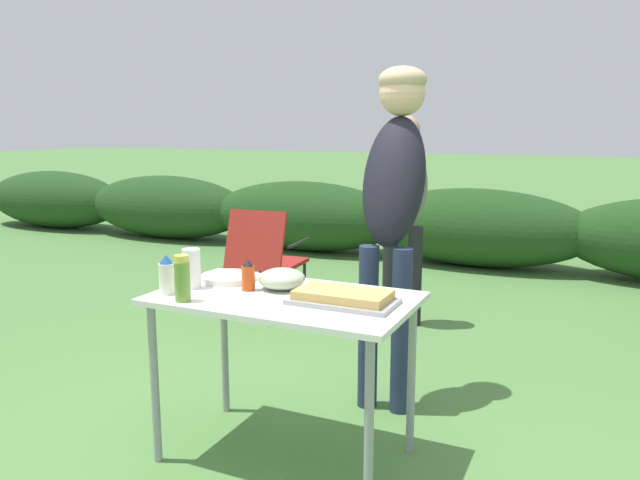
% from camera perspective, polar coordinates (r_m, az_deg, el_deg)
% --- Properties ---
extents(ground_plane, '(60.00, 60.00, 0.00)m').
position_cam_1_polar(ground_plane, '(2.95, -3.15, -19.10)').
color(ground_plane, '#4C7A3D').
extents(shrub_hedge, '(14.40, 0.90, 0.81)m').
position_cam_1_polar(shrub_hedge, '(6.70, 14.03, 1.13)').
color(shrub_hedge, '#1E4219').
rests_on(shrub_hedge, ground).
extents(folding_table, '(1.10, 0.64, 0.74)m').
position_cam_1_polar(folding_table, '(2.68, -3.29, -6.68)').
color(folding_table, silver).
rests_on(folding_table, ground).
extents(food_tray, '(0.43, 0.23, 0.06)m').
position_cam_1_polar(food_tray, '(2.54, 2.12, -5.27)').
color(food_tray, '#9E9EA3').
rests_on(food_tray, folding_table).
extents(plate_stack, '(0.26, 0.26, 0.03)m').
position_cam_1_polar(plate_stack, '(2.94, -8.39, -3.43)').
color(plate_stack, white).
rests_on(plate_stack, folding_table).
extents(mixing_bowl, '(0.21, 0.21, 0.09)m').
position_cam_1_polar(mixing_bowl, '(2.76, -3.51, -3.55)').
color(mixing_bowl, '#ADBC99').
rests_on(mixing_bowl, folding_table).
extents(paper_cup_stack, '(0.08, 0.08, 0.18)m').
position_cam_1_polar(paper_cup_stack, '(2.82, -11.66, -2.57)').
color(paper_cup_stack, white).
rests_on(paper_cup_stack, folding_table).
extents(relish_jar, '(0.06, 0.06, 0.19)m').
position_cam_1_polar(relish_jar, '(2.61, -12.48, -3.49)').
color(relish_jar, olive).
rests_on(relish_jar, folding_table).
extents(mayo_bottle, '(0.07, 0.07, 0.17)m').
position_cam_1_polar(mayo_bottle, '(2.74, -13.83, -3.17)').
color(mayo_bottle, silver).
rests_on(mayo_bottle, folding_table).
extents(hot_sauce_bottle, '(0.06, 0.06, 0.14)m').
position_cam_1_polar(hot_sauce_bottle, '(2.75, -6.59, -3.25)').
color(hot_sauce_bottle, '#CC4214').
rests_on(hot_sauce_bottle, folding_table).
extents(standing_person_in_dark_puffer, '(0.34, 0.50, 1.75)m').
position_cam_1_polar(standing_person_in_dark_puffer, '(3.21, 6.80, 4.86)').
color(standing_person_in_dark_puffer, '#232D4C').
rests_on(standing_person_in_dark_puffer, ground).
extents(standing_person_in_navy_coat, '(0.39, 0.33, 1.52)m').
position_cam_1_polar(standing_person_in_navy_coat, '(4.51, 7.68, 3.59)').
color(standing_person_in_navy_coat, black).
rests_on(standing_person_in_navy_coat, ground).
extents(camp_chair_near_hedge, '(0.51, 0.62, 0.83)m').
position_cam_1_polar(camp_chair_near_hedge, '(4.82, -5.03, -1.40)').
color(camp_chair_near_hedge, maroon).
rests_on(camp_chair_near_hedge, ground).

